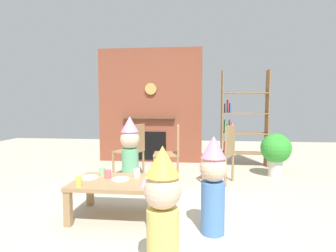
# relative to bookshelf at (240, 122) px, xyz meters

# --- Properties ---
(ground_plane) EXTENTS (12.00, 12.00, 0.00)m
(ground_plane) POSITION_rel_bookshelf_xyz_m (-1.40, -2.40, -0.88)
(ground_plane) COLOR #BCB29E
(brick_fireplace_feature) EXTENTS (2.20, 0.28, 2.40)m
(brick_fireplace_feature) POSITION_rel_bookshelf_xyz_m (-1.87, 0.20, 0.31)
(brick_fireplace_feature) COLOR brown
(brick_fireplace_feature) RESTS_ON ground_plane
(bookshelf) EXTENTS (0.90, 0.28, 1.90)m
(bookshelf) POSITION_rel_bookshelf_xyz_m (0.00, 0.00, 0.00)
(bookshelf) COLOR olive
(bookshelf) RESTS_ON ground_plane
(coffee_table) EXTENTS (0.95, 0.65, 0.40)m
(coffee_table) POSITION_rel_bookshelf_xyz_m (-1.73, -2.68, -0.54)
(coffee_table) COLOR #9E7A51
(coffee_table) RESTS_ON ground_plane
(paper_cup_near_left) EXTENTS (0.08, 0.08, 0.10)m
(paper_cup_near_left) POSITION_rel_bookshelf_xyz_m (-1.55, -2.53, -0.43)
(paper_cup_near_left) COLOR silver
(paper_cup_near_left) RESTS_ON coffee_table
(paper_cup_near_right) EXTENTS (0.06, 0.06, 0.11)m
(paper_cup_near_right) POSITION_rel_bookshelf_xyz_m (-2.05, -2.94, -0.42)
(paper_cup_near_right) COLOR #F2CC4C
(paper_cup_near_right) RESTS_ON coffee_table
(paper_cup_center) EXTENTS (0.07, 0.07, 0.09)m
(paper_cup_center) POSITION_rel_bookshelf_xyz_m (-1.97, -2.49, -0.43)
(paper_cup_center) COLOR #8CD18C
(paper_cup_center) RESTS_ON coffee_table
(paper_cup_far_left) EXTENTS (0.08, 0.08, 0.09)m
(paper_cup_far_left) POSITION_rel_bookshelf_xyz_m (-1.86, -2.59, -0.43)
(paper_cup_far_left) COLOR #E5666B
(paper_cup_far_left) RESTS_ON coffee_table
(paper_plate_front) EXTENTS (0.20, 0.20, 0.01)m
(paper_plate_front) POSITION_rel_bookshelf_xyz_m (-1.71, -2.65, -0.47)
(paper_plate_front) COLOR white
(paper_plate_front) RESTS_ON coffee_table
(paper_plate_rear) EXTENTS (0.20, 0.20, 0.01)m
(paper_plate_rear) POSITION_rel_bookshelf_xyz_m (-2.07, -2.61, -0.47)
(paper_plate_rear) COLOR white
(paper_plate_rear) RESTS_ON coffee_table
(birthday_cake_slice) EXTENTS (0.10, 0.10, 0.07)m
(birthday_cake_slice) POSITION_rel_bookshelf_xyz_m (-1.40, -2.84, -0.44)
(birthday_cake_slice) COLOR pink
(birthday_cake_slice) RESTS_ON coffee_table
(table_fork) EXTENTS (0.15, 0.05, 0.01)m
(table_fork) POSITION_rel_bookshelf_xyz_m (-1.39, -2.58, -0.48)
(table_fork) COLOR silver
(table_fork) RESTS_ON coffee_table
(child_with_cone_hat) EXTENTS (0.26, 0.26, 0.95)m
(child_with_cone_hat) POSITION_rel_bookshelf_xyz_m (-1.11, -3.66, -0.38)
(child_with_cone_hat) COLOR #E0CC66
(child_with_cone_hat) RESTS_ON ground_plane
(child_in_pink) EXTENTS (0.26, 0.26, 0.93)m
(child_in_pink) POSITION_rel_bookshelf_xyz_m (-0.72, -2.95, -0.39)
(child_in_pink) COLOR #4C7FC6
(child_in_pink) RESTS_ON ground_plane
(child_by_the_chairs) EXTENTS (0.29, 0.29, 1.05)m
(child_by_the_chairs) POSITION_rel_bookshelf_xyz_m (-1.87, -1.55, -0.33)
(child_by_the_chairs) COLOR #66B27F
(child_by_the_chairs) RESTS_ON ground_plane
(dining_chair_left) EXTENTS (0.52, 0.52, 0.90)m
(dining_chair_left) POSITION_rel_bookshelf_xyz_m (-1.93, -1.13, -0.37)
(dining_chair_left) COLOR #9E7A51
(dining_chair_left) RESTS_ON ground_plane
(dining_chair_middle) EXTENTS (0.43, 0.43, 0.90)m
(dining_chair_middle) POSITION_rel_bookshelf_xyz_m (-1.26, -1.27, -0.37)
(dining_chair_middle) COLOR #9E7A51
(dining_chair_middle) RESTS_ON ground_plane
(dining_chair_right) EXTENTS (0.53, 0.53, 0.90)m
(dining_chair_right) POSITION_rel_bookshelf_xyz_m (-0.45, -1.29, -0.37)
(dining_chair_right) COLOR #9E7A51
(dining_chair_right) RESTS_ON ground_plane
(potted_plant_tall) EXTENTS (0.50, 0.50, 0.74)m
(potted_plant_tall) POSITION_rel_bookshelf_xyz_m (0.46, -0.81, -0.43)
(potted_plant_tall) COLOR beige
(potted_plant_tall) RESTS_ON ground_plane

